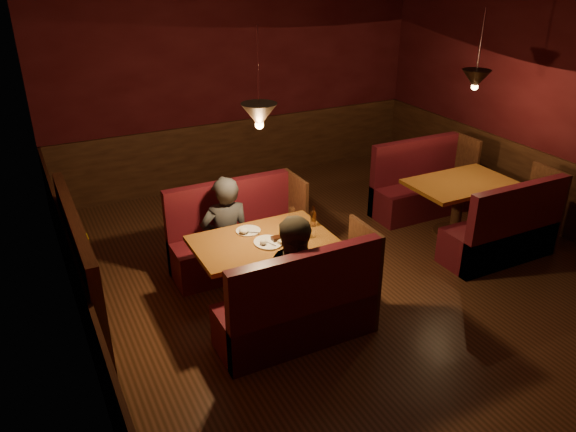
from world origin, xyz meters
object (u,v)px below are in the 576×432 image
main_bench_near (301,313)px  diner_b (299,262)px  main_bench_far (237,241)px  second_bench_far (420,190)px  second_bench_near (505,235)px  second_table (459,195)px  diner_a (225,214)px  main_table (263,253)px

main_bench_near → diner_b: bearing=71.0°
main_bench_near → main_bench_far: bearing=90.0°
second_bench_far → second_bench_near: same height
main_bench_near → diner_b: size_ratio=0.97×
second_table → second_bench_far: second_bench_far is taller
second_table → diner_b: (-2.86, -0.95, 0.25)m
diner_b → main_bench_far: bearing=88.6°
second_bench_near → diner_a: size_ratio=0.93×
second_bench_near → main_bench_near: bearing=-174.2°
main_bench_far → main_table: bearing=-91.2°
diner_b → second_bench_far: bearing=28.0°
main_bench_near → second_bench_near: 2.95m
second_table → diner_b: diner_b is taller
second_table → second_bench_near: second_bench_near is taller
main_bench_near → second_bench_far: main_bench_near is taller
second_table → main_bench_near: bearing=-159.4°
main_bench_near → diner_a: diner_a is taller
second_table → diner_b: bearing=-161.5°
main_bench_near → second_bench_far: 3.49m
main_bench_far → diner_a: bearing=-141.9°
main_table → second_bench_far: size_ratio=0.96×
main_bench_near → second_bench_far: bearing=32.7°
second_bench_far → main_table: bearing=-159.9°
main_bench_far → diner_b: 1.54m
second_bench_far → diner_a: 3.18m
main_bench_far → diner_a: 0.51m
main_table → second_bench_near: 3.00m
second_table → diner_b: 3.02m
main_bench_far → main_bench_near: size_ratio=1.00×
second_bench_far → diner_b: (-2.89, -1.75, 0.47)m
main_table → diner_b: 0.70m
second_bench_far → second_bench_near: 1.58m
main_bench_near → second_table: 3.11m
diner_a → main_bench_near: bearing=103.4°
main_bench_far → second_table: main_bench_far is taller
main_bench_far → second_bench_near: 3.21m
main_bench_far → diner_a: size_ratio=0.98×
diner_a → diner_b: size_ratio=0.99×
main_bench_near → diner_b: diner_b is taller
main_bench_near → diner_a: (-0.18, 1.46, 0.45)m
main_bench_far → diner_b: size_ratio=0.97×
main_bench_far → second_bench_near: size_ratio=1.06×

